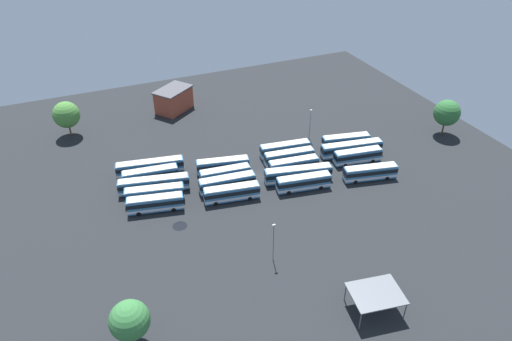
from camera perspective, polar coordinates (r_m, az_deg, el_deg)
ground_plane at (r=111.15m, az=0.39°, el=-0.70°), size 129.65×129.65×0.00m
bus_row0_slot0 at (r=123.39m, az=10.82°, el=3.50°), size 12.56×4.97×3.58m
bus_row0_slot1 at (r=120.50m, az=11.51°, el=2.62°), size 15.91×5.10×3.58m
bus_row0_slot2 at (r=117.79m, az=12.20°, el=1.73°), size 12.15×4.25×3.58m
bus_row0_slot4 at (r=112.29m, az=13.65°, el=-0.23°), size 12.83×5.14×3.58m
bus_row1_slot0 at (r=118.02m, az=3.53°, el=2.58°), size 12.89×4.16×3.58m
bus_row1_slot1 at (r=114.99m, az=4.04°, el=1.63°), size 12.53×3.98×3.58m
bus_row1_slot2 at (r=111.98m, az=4.56°, el=0.63°), size 12.23×3.92×3.58m
bus_row1_slot3 at (r=109.08m, az=5.15°, el=-0.41°), size 15.89×5.77×3.58m
bus_row1_slot4 at (r=106.42m, az=5.77°, el=-1.43°), size 12.62×4.46×3.58m
bus_row2_slot1 at (r=111.86m, az=-4.05°, el=0.62°), size 12.66×5.03×3.58m
bus_row2_slot2 at (r=108.60m, az=-3.75°, el=-0.50°), size 11.89×3.63×3.58m
bus_row2_slot3 at (r=105.82m, az=-3.50°, el=-1.53°), size 12.91×3.75×3.58m
bus_row2_slot4 at (r=102.81m, az=-2.97°, el=-2.72°), size 12.48×4.46×3.58m
bus_row3_slot0 at (r=113.80m, az=-12.67°, el=0.42°), size 15.91×5.19×3.58m
bus_row3_slot1 at (r=110.87m, az=-12.66°, el=-0.56°), size 12.81×3.97×3.58m
bus_row3_slot2 at (r=107.70m, az=-12.23°, el=-1.64°), size 15.89×5.71×3.58m
bus_row3_slot3 at (r=104.76m, az=-12.17°, el=-2.77°), size 12.96×5.15×3.58m
bus_row3_slot4 at (r=101.98m, az=-12.09°, el=-3.90°), size 12.08×4.91×3.58m
depot_building at (r=141.71m, az=-9.93°, el=8.47°), size 12.83×12.05×6.75m
maintenance_shelter at (r=81.54m, az=14.35°, el=-14.26°), size 9.38×7.94×4.00m
lamp_post_mid_lot at (r=86.74m, az=2.13°, el=-8.50°), size 0.56×0.28×8.56m
lamp_post_far_corner at (r=124.77m, az=6.56°, el=5.73°), size 0.56×0.28×8.48m
tree_west_edge at (r=134.39m, az=-21.98°, el=6.28°), size 6.99×6.99×9.72m
tree_northwest at (r=135.13m, az=22.11°, el=6.49°), size 6.93×6.93×9.87m
tree_north_edge at (r=76.07m, az=-15.05°, el=-17.12°), size 6.23×6.23×8.56m
puddle_near_shelter at (r=127.38m, az=9.80°, el=3.67°), size 2.50×2.50×0.01m
puddle_back_corner at (r=98.18m, az=-9.20°, el=-6.66°), size 3.04×3.04×0.01m
puddle_centre_drain at (r=123.54m, az=4.21°, el=3.08°), size 1.87×1.87×0.01m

